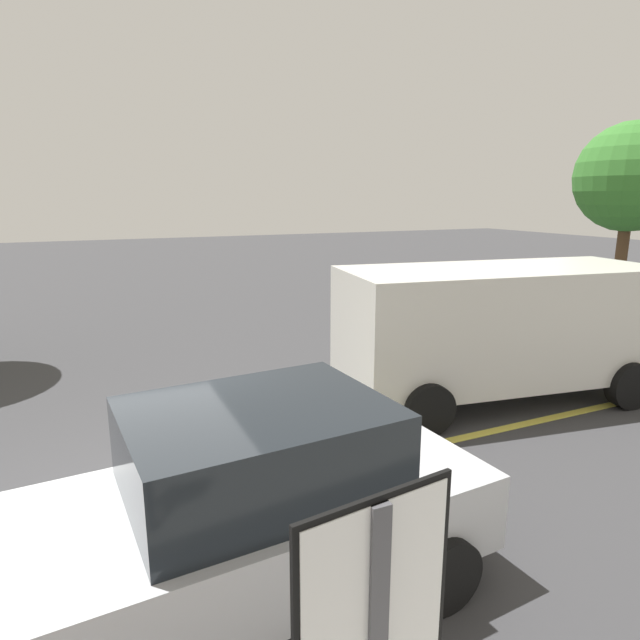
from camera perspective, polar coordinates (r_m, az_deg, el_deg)
ground_plane at (r=6.44m, az=-20.23°, el=-18.80°), size 80.00×80.00×0.00m
lane_marking_centre at (r=7.18m, az=5.16°, el=-14.47°), size 28.00×0.16×0.01m
white_van at (r=9.30m, az=18.66°, el=-0.40°), size 5.43×2.86×2.20m
car_silver_near_curb at (r=4.66m, az=-8.26°, el=-19.13°), size 4.37×2.24×1.70m
tree_left_verge at (r=18.54m, az=30.12°, el=12.92°), size 3.16×3.16×5.44m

